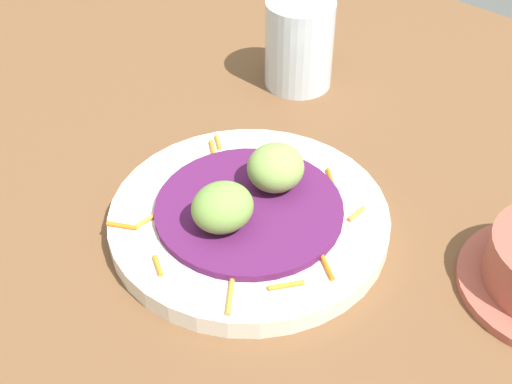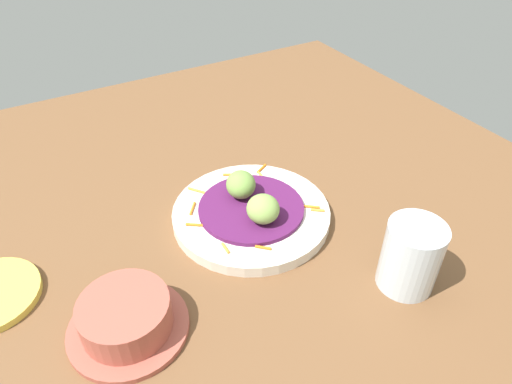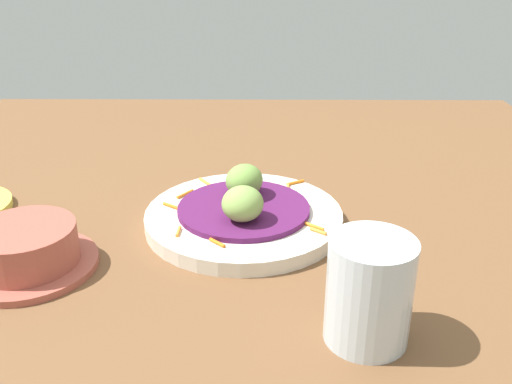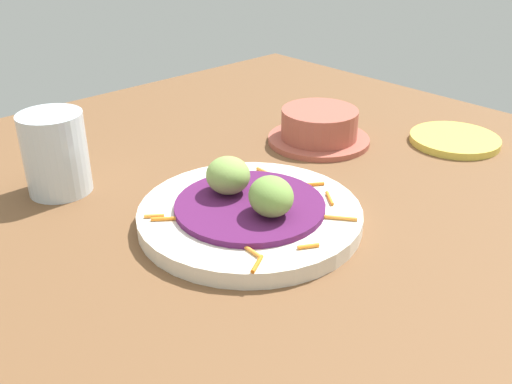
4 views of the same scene
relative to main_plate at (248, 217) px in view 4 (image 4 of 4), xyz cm
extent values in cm
cube|color=brown|center=(3.23, 0.24, -1.90)|extent=(110.00, 110.00, 2.00)
cylinder|color=silver|center=(0.00, 0.00, 0.00)|extent=(24.28, 24.28, 1.81)
cylinder|color=#51194C|center=(0.00, 0.00, 1.25)|extent=(16.25, 16.25, 0.69)
cylinder|color=orange|center=(8.43, -6.55, 1.10)|extent=(1.63, 2.52, 0.40)
cylinder|color=orange|center=(-5.38, -8.42, 1.10)|extent=(1.58, 1.89, 0.40)
cylinder|color=orange|center=(-5.63, 7.52, 1.10)|extent=(2.08, 0.46, 0.40)
cylinder|color=orange|center=(9.59, -0.92, 1.10)|extent=(1.40, 2.05, 0.40)
cylinder|color=orange|center=(8.08, 5.45, 1.10)|extent=(3.25, 2.57, 0.40)
cylinder|color=orange|center=(6.68, -5.49, 1.10)|extent=(2.45, 0.55, 0.40)
cylinder|color=orange|center=(0.79, 9.04, 1.10)|extent=(2.17, 2.92, 0.40)
cylinder|color=orange|center=(-8.13, 2.92, 1.10)|extent=(1.84, 1.93, 0.40)
cylinder|color=orange|center=(4.54, 8.05, 1.10)|extent=(2.51, 2.04, 0.40)
cylinder|color=orange|center=(-3.98, -7.75, 1.10)|extent=(2.39, 2.88, 0.40)
ellipsoid|color=#84A851|center=(-3.53, -0.25, 3.64)|extent=(6.40, 6.29, 4.11)
ellipsoid|color=#759E47|center=(3.53, 0.25, 3.64)|extent=(6.63, 6.34, 4.10)
cylinder|color=#E0CC4C|center=(3.27, 37.18, -0.39)|extent=(12.64, 12.64, 1.04)
cylinder|color=#A85142|center=(-10.32, 23.09, -0.50)|extent=(14.60, 14.60, 0.80)
cylinder|color=#A85142|center=(-10.32, 23.09, 1.97)|extent=(10.86, 10.86, 4.14)
cylinder|color=silver|center=(-21.36, -11.19, 3.99)|extent=(7.49, 7.49, 9.78)
camera|label=1|loc=(33.16, 29.71, 41.75)|focal=49.12mm
camera|label=2|loc=(-46.93, 26.38, 46.66)|focal=32.15mm
camera|label=3|loc=(-61.50, -1.84, 31.73)|focal=39.24mm
camera|label=4|loc=(40.55, -36.57, 31.21)|focal=40.74mm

